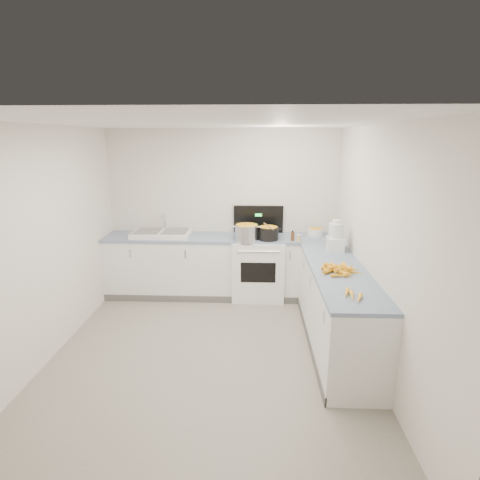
{
  "coord_description": "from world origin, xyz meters",
  "views": [
    {
      "loc": [
        0.49,
        -3.7,
        2.36
      ],
      "look_at": [
        0.3,
        1.1,
        1.05
      ],
      "focal_mm": 28.0,
      "sensor_mm": 36.0,
      "label": 1
    }
  ],
  "objects_px": {
    "stove": "(258,267)",
    "black_pot": "(268,234)",
    "mixing_bowl": "(315,232)",
    "spice_jar": "(299,238)",
    "extract_bottle": "(293,236)",
    "steel_pot": "(247,233)",
    "sink": "(162,233)",
    "food_processor": "(336,238)"
  },
  "relations": [
    {
      "from": "stove",
      "to": "sink",
      "type": "xyz_separation_m",
      "value": [
        -1.45,
        0.02,
        0.5
      ]
    },
    {
      "from": "stove",
      "to": "mixing_bowl",
      "type": "relative_size",
      "value": 5.91
    },
    {
      "from": "stove",
      "to": "black_pot",
      "type": "bearing_deg",
      "value": -44.81
    },
    {
      "from": "stove",
      "to": "black_pot",
      "type": "xyz_separation_m",
      "value": [
        0.14,
        -0.14,
        0.55
      ]
    },
    {
      "from": "sink",
      "to": "black_pot",
      "type": "relative_size",
      "value": 2.95
    },
    {
      "from": "mixing_bowl",
      "to": "spice_jar",
      "type": "height_order",
      "value": "mixing_bowl"
    },
    {
      "from": "black_pot",
      "to": "extract_bottle",
      "type": "xyz_separation_m",
      "value": [
        0.35,
        -0.04,
        -0.02
      ]
    },
    {
      "from": "stove",
      "to": "black_pot",
      "type": "height_order",
      "value": "stove"
    },
    {
      "from": "mixing_bowl",
      "to": "food_processor",
      "type": "xyz_separation_m",
      "value": [
        0.14,
        -0.78,
        0.12
      ]
    },
    {
      "from": "steel_pot",
      "to": "extract_bottle",
      "type": "height_order",
      "value": "steel_pot"
    },
    {
      "from": "stove",
      "to": "spice_jar",
      "type": "height_order",
      "value": "stove"
    },
    {
      "from": "steel_pot",
      "to": "black_pot",
      "type": "relative_size",
      "value": 1.15
    },
    {
      "from": "sink",
      "to": "black_pot",
      "type": "bearing_deg",
      "value": -5.63
    },
    {
      "from": "sink",
      "to": "extract_bottle",
      "type": "bearing_deg",
      "value": -5.85
    },
    {
      "from": "stove",
      "to": "sink",
      "type": "height_order",
      "value": "stove"
    },
    {
      "from": "mixing_bowl",
      "to": "sink",
      "type": "bearing_deg",
      "value": -177.13
    },
    {
      "from": "mixing_bowl",
      "to": "spice_jar",
      "type": "relative_size",
      "value": 2.64
    },
    {
      "from": "mixing_bowl",
      "to": "food_processor",
      "type": "relative_size",
      "value": 0.56
    },
    {
      "from": "steel_pot",
      "to": "spice_jar",
      "type": "relative_size",
      "value": 3.84
    },
    {
      "from": "black_pot",
      "to": "food_processor",
      "type": "height_order",
      "value": "food_processor"
    },
    {
      "from": "mixing_bowl",
      "to": "spice_jar",
      "type": "distance_m",
      "value": 0.46
    },
    {
      "from": "steel_pot",
      "to": "spice_jar",
      "type": "xyz_separation_m",
      "value": [
        0.74,
        -0.04,
        -0.06
      ]
    },
    {
      "from": "stove",
      "to": "food_processor",
      "type": "bearing_deg",
      "value": -33.28
    },
    {
      "from": "black_pot",
      "to": "food_processor",
      "type": "bearing_deg",
      "value": -30.97
    },
    {
      "from": "sink",
      "to": "extract_bottle",
      "type": "xyz_separation_m",
      "value": [
        1.94,
        -0.2,
        0.02
      ]
    },
    {
      "from": "stove",
      "to": "steel_pot",
      "type": "bearing_deg",
      "value": -133.68
    },
    {
      "from": "steel_pot",
      "to": "mixing_bowl",
      "type": "height_order",
      "value": "steel_pot"
    },
    {
      "from": "black_pot",
      "to": "food_processor",
      "type": "distance_m",
      "value": 1.0
    },
    {
      "from": "sink",
      "to": "mixing_bowl",
      "type": "relative_size",
      "value": 3.74
    },
    {
      "from": "mixing_bowl",
      "to": "extract_bottle",
      "type": "height_order",
      "value": "extract_bottle"
    },
    {
      "from": "sink",
      "to": "steel_pot",
      "type": "bearing_deg",
      "value": -8.7
    },
    {
      "from": "steel_pot",
      "to": "food_processor",
      "type": "xyz_separation_m",
      "value": [
        1.17,
        -0.47,
        0.07
      ]
    },
    {
      "from": "spice_jar",
      "to": "sink",
      "type": "bearing_deg",
      "value": 173.26
    },
    {
      "from": "stove",
      "to": "food_processor",
      "type": "height_order",
      "value": "stove"
    },
    {
      "from": "stove",
      "to": "extract_bottle",
      "type": "xyz_separation_m",
      "value": [
        0.49,
        -0.18,
        0.53
      ]
    },
    {
      "from": "steel_pot",
      "to": "mixing_bowl",
      "type": "bearing_deg",
      "value": 16.84
    },
    {
      "from": "black_pot",
      "to": "mixing_bowl",
      "type": "height_order",
      "value": "black_pot"
    },
    {
      "from": "mixing_bowl",
      "to": "extract_bottle",
      "type": "distance_m",
      "value": 0.48
    },
    {
      "from": "food_processor",
      "to": "steel_pot",
      "type": "bearing_deg",
      "value": 157.92
    },
    {
      "from": "extract_bottle",
      "to": "food_processor",
      "type": "xyz_separation_m",
      "value": [
        0.51,
        -0.47,
        0.11
      ]
    },
    {
      "from": "steel_pot",
      "to": "mixing_bowl",
      "type": "xyz_separation_m",
      "value": [
        1.03,
        0.31,
        -0.05
      ]
    },
    {
      "from": "extract_bottle",
      "to": "food_processor",
      "type": "bearing_deg",
      "value": -42.84
    }
  ]
}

